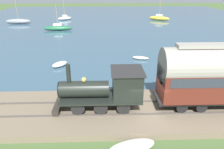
# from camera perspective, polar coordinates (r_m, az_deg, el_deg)

# --- Properties ---
(ground_plane) EXTENTS (200.00, 200.00, 0.00)m
(ground_plane) POSITION_cam_1_polar(r_m,az_deg,el_deg) (16.13, 8.65, -10.49)
(ground_plane) COLOR #476033
(harbor_water) EXTENTS (80.00, 80.00, 0.01)m
(harbor_water) POSITION_cam_1_polar(r_m,az_deg,el_deg) (57.52, 0.96, 13.80)
(harbor_water) COLOR #38566B
(harbor_water) RESTS_ON ground
(rail_embankment) EXTENTS (5.94, 56.00, 0.58)m
(rail_embankment) POSITION_cam_1_polar(r_m,az_deg,el_deg) (16.21, 8.55, -9.34)
(rail_embankment) COLOR #756651
(rail_embankment) RESTS_ON ground
(steam_locomotive) EXTENTS (2.36, 6.17, 3.28)m
(steam_locomotive) POSITION_cam_1_polar(r_m,az_deg,el_deg) (15.02, -0.80, -3.37)
(steam_locomotive) COLOR black
(steam_locomotive) RESTS_ON rail_embankment
(sailboat_white) EXTENTS (3.29, 3.98, 7.22)m
(sailboat_white) POSITION_cam_1_polar(r_m,az_deg,el_deg) (60.54, -12.23, 14.25)
(sailboat_white) COLOR white
(sailboat_white) RESTS_ON harbor_water
(sailboat_yellow) EXTENTS (4.15, 5.36, 9.36)m
(sailboat_yellow) POSITION_cam_1_polar(r_m,az_deg,el_deg) (59.88, 12.23, 14.28)
(sailboat_yellow) COLOR gold
(sailboat_yellow) RESTS_ON harbor_water
(sailboat_green) EXTENTS (1.70, 5.84, 5.14)m
(sailboat_green) POSITION_cam_1_polar(r_m,az_deg,el_deg) (46.61, -13.94, 11.77)
(sailboat_green) COLOR #236B42
(sailboat_green) RESTS_ON harbor_water
(sailboat_gray) EXTENTS (1.65, 5.85, 6.84)m
(sailboat_gray) POSITION_cam_1_polar(r_m,az_deg,el_deg) (57.68, -23.27, 12.67)
(sailboat_gray) COLOR gray
(sailboat_gray) RESTS_ON harbor_water
(rowboat_far_out) EXTENTS (1.30, 2.17, 0.40)m
(rowboat_far_out) POSITION_cam_1_polar(r_m,az_deg,el_deg) (27.57, 7.46, 4.34)
(rowboat_far_out) COLOR beige
(rowboat_far_out) RESTS_ON harbor_water
(rowboat_off_pier) EXTENTS (2.19, 2.03, 0.54)m
(rowboat_off_pier) POSITION_cam_1_polar(r_m,az_deg,el_deg) (25.61, -13.48, 2.64)
(rowboat_off_pier) COLOR silver
(rowboat_off_pier) RESTS_ON harbor_water
(beached_dinghy) EXTENTS (1.88, 3.00, 0.44)m
(beached_dinghy) POSITION_cam_1_polar(r_m,az_deg,el_deg) (13.04, 5.20, -18.28)
(beached_dinghy) COLOR silver
(beached_dinghy) RESTS_ON ground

